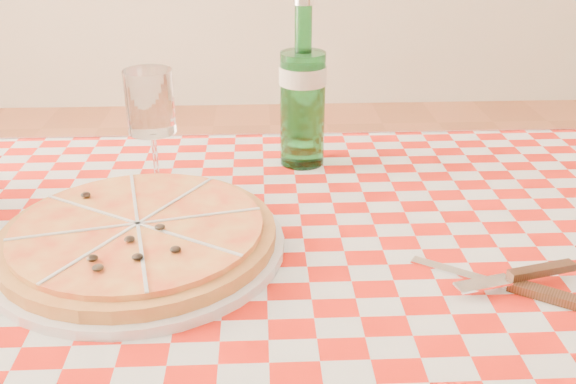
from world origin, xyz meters
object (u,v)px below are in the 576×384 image
pizza_plate (139,234)px  wine_glass (153,130)px  water_bottle (303,84)px  dining_table (304,313)px

pizza_plate → wine_glass: wine_glass is taller
pizza_plate → water_bottle: size_ratio=1.36×
dining_table → pizza_plate: pizza_plate is taller
water_bottle → dining_table: bearing=-93.0°
dining_table → wine_glass: wine_glass is taller
dining_table → water_bottle: (0.02, 0.30, 0.24)m
dining_table → wine_glass: bearing=135.3°
dining_table → pizza_plate: 0.25m
wine_glass → dining_table: bearing=-44.7°
dining_table → pizza_plate: bearing=176.0°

